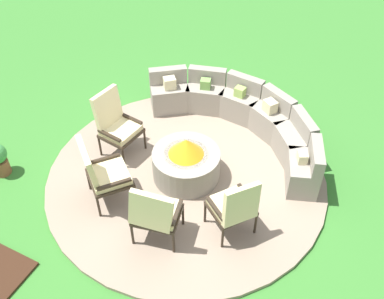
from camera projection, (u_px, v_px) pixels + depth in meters
ground_plane at (186, 178)px, 7.15m from camera, size 24.00×24.00×0.00m
patio_circle at (186, 176)px, 7.13m from camera, size 4.41×4.41×0.06m
fire_pit at (186, 162)px, 6.91m from camera, size 1.05×1.05×0.75m
curved_stone_bench at (244, 117)px, 7.68m from camera, size 3.47×1.81×0.79m
lounge_chair_front_left at (116, 123)px, 7.17m from camera, size 0.65×0.65×1.12m
lounge_chair_front_right at (102, 172)px, 6.37m from camera, size 0.85×0.88×1.16m
lounge_chair_back_left at (155, 212)px, 5.84m from camera, size 0.72×0.66×1.07m
lounge_chair_back_right at (235, 206)px, 5.94m from camera, size 0.76×0.78×1.01m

